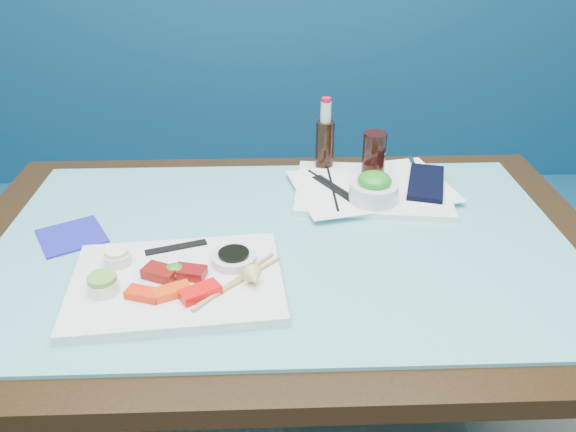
{
  "coord_description": "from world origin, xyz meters",
  "views": [
    {
      "loc": [
        -0.03,
        0.43,
        1.4
      ],
      "look_at": [
        0.01,
        1.48,
        0.8
      ],
      "focal_mm": 35.0,
      "sensor_mm": 36.0,
      "label": 1
    }
  ],
  "objects_px": {
    "serving_tray": "(372,189)",
    "sashimi_plate": "(177,283)",
    "seaweed_bowl": "(374,192)",
    "booth_bench": "(277,207)",
    "dining_table": "(283,274)",
    "cola_bottle_body": "(325,147)",
    "cola_glass": "(374,155)",
    "blue_napkin": "(72,236)"
  },
  "relations": [
    {
      "from": "serving_tray",
      "to": "sashimi_plate",
      "type": "bearing_deg",
      "value": -131.87
    },
    {
      "from": "sashimi_plate",
      "to": "serving_tray",
      "type": "xyz_separation_m",
      "value": [
        0.43,
        0.38,
        -0.0
      ]
    },
    {
      "from": "serving_tray",
      "to": "seaweed_bowl",
      "type": "height_order",
      "value": "seaweed_bowl"
    },
    {
      "from": "booth_bench",
      "to": "sashimi_plate",
      "type": "relative_size",
      "value": 7.67
    },
    {
      "from": "dining_table",
      "to": "serving_tray",
      "type": "relative_size",
      "value": 3.74
    },
    {
      "from": "cola_bottle_body",
      "to": "cola_glass",
      "type": "bearing_deg",
      "value": -31.93
    },
    {
      "from": "booth_bench",
      "to": "serving_tray",
      "type": "height_order",
      "value": "booth_bench"
    },
    {
      "from": "cola_bottle_body",
      "to": "booth_bench",
      "type": "bearing_deg",
      "value": 103.61
    },
    {
      "from": "dining_table",
      "to": "seaweed_bowl",
      "type": "bearing_deg",
      "value": 33.4
    },
    {
      "from": "dining_table",
      "to": "sashimi_plate",
      "type": "height_order",
      "value": "sashimi_plate"
    },
    {
      "from": "blue_napkin",
      "to": "serving_tray",
      "type": "bearing_deg",
      "value": 15.64
    },
    {
      "from": "seaweed_bowl",
      "to": "blue_napkin",
      "type": "distance_m",
      "value": 0.68
    },
    {
      "from": "dining_table",
      "to": "seaweed_bowl",
      "type": "distance_m",
      "value": 0.29
    },
    {
      "from": "sashimi_plate",
      "to": "cola_bottle_body",
      "type": "distance_m",
      "value": 0.6
    },
    {
      "from": "dining_table",
      "to": "booth_bench",
      "type": "bearing_deg",
      "value": 90.0
    },
    {
      "from": "cola_bottle_body",
      "to": "seaweed_bowl",
      "type": "bearing_deg",
      "value": -64.41
    },
    {
      "from": "dining_table",
      "to": "cola_bottle_body",
      "type": "xyz_separation_m",
      "value": [
        0.12,
        0.35,
        0.16
      ]
    },
    {
      "from": "seaweed_bowl",
      "to": "cola_glass",
      "type": "xyz_separation_m",
      "value": [
        0.02,
        0.13,
        0.04
      ]
    },
    {
      "from": "cola_glass",
      "to": "blue_napkin",
      "type": "xyz_separation_m",
      "value": [
        -0.69,
        -0.25,
        -0.07
      ]
    },
    {
      "from": "sashimi_plate",
      "to": "cola_glass",
      "type": "xyz_separation_m",
      "value": [
        0.44,
        0.43,
        0.06
      ]
    },
    {
      "from": "booth_bench",
      "to": "dining_table",
      "type": "height_order",
      "value": "booth_bench"
    },
    {
      "from": "sashimi_plate",
      "to": "serving_tray",
      "type": "height_order",
      "value": "sashimi_plate"
    },
    {
      "from": "cola_glass",
      "to": "booth_bench",
      "type": "bearing_deg",
      "value": 112.68
    },
    {
      "from": "sashimi_plate",
      "to": "cola_glass",
      "type": "distance_m",
      "value": 0.62
    },
    {
      "from": "sashimi_plate",
      "to": "seaweed_bowl",
      "type": "bearing_deg",
      "value": 30.76
    },
    {
      "from": "cola_glass",
      "to": "sashimi_plate",
      "type": "bearing_deg",
      "value": -135.4
    },
    {
      "from": "booth_bench",
      "to": "seaweed_bowl",
      "type": "bearing_deg",
      "value": -72.72
    },
    {
      "from": "serving_tray",
      "to": "cola_glass",
      "type": "distance_m",
      "value": 0.09
    },
    {
      "from": "booth_bench",
      "to": "dining_table",
      "type": "relative_size",
      "value": 2.14
    },
    {
      "from": "booth_bench",
      "to": "dining_table",
      "type": "distance_m",
      "value": 0.89
    },
    {
      "from": "booth_bench",
      "to": "blue_napkin",
      "type": "height_order",
      "value": "booth_bench"
    },
    {
      "from": "cola_glass",
      "to": "dining_table",
      "type": "bearing_deg",
      "value": -130.94
    },
    {
      "from": "booth_bench",
      "to": "sashimi_plate",
      "type": "xyz_separation_m",
      "value": [
        -0.2,
        -1.0,
        0.39
      ]
    },
    {
      "from": "seaweed_bowl",
      "to": "serving_tray",
      "type": "bearing_deg",
      "value": 82.41
    },
    {
      "from": "dining_table",
      "to": "blue_napkin",
      "type": "xyz_separation_m",
      "value": [
        -0.46,
        0.03,
        0.09
      ]
    },
    {
      "from": "booth_bench",
      "to": "dining_table",
      "type": "xyz_separation_m",
      "value": [
        0.0,
        -0.84,
        0.29
      ]
    },
    {
      "from": "seaweed_bowl",
      "to": "sashimi_plate",
      "type": "bearing_deg",
      "value": -144.11
    },
    {
      "from": "dining_table",
      "to": "cola_bottle_body",
      "type": "distance_m",
      "value": 0.4
    },
    {
      "from": "serving_tray",
      "to": "blue_napkin",
      "type": "xyz_separation_m",
      "value": [
        -0.68,
        -0.19,
        -0.0
      ]
    },
    {
      "from": "seaweed_bowl",
      "to": "cola_glass",
      "type": "height_order",
      "value": "cola_glass"
    },
    {
      "from": "serving_tray",
      "to": "seaweed_bowl",
      "type": "distance_m",
      "value": 0.08
    },
    {
      "from": "seaweed_bowl",
      "to": "cola_glass",
      "type": "bearing_deg",
      "value": 81.25
    }
  ]
}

